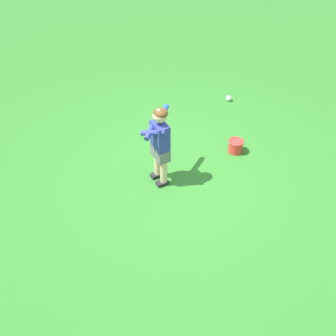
{
  "coord_description": "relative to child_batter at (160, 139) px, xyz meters",
  "views": [
    {
      "loc": [
        1.31,
        3.58,
        3.41
      ],
      "look_at": [
        0.23,
        0.32,
        0.45
      ],
      "focal_mm": 41.29,
      "sensor_mm": 36.0,
      "label": 1
    }
  ],
  "objects": [
    {
      "name": "play_ball_far_right",
      "position": [
        -1.69,
        -1.53,
        -0.6
      ],
      "size": [
        0.1,
        0.1,
        0.1
      ],
      "primitive_type": "sphere",
      "color": "white",
      "rests_on": "ground"
    },
    {
      "name": "ground_plane",
      "position": [
        -0.23,
        -0.01,
        -0.65
      ],
      "size": [
        40.0,
        40.0,
        0.0
      ],
      "primitive_type": "plane",
      "color": "#2D7528"
    },
    {
      "name": "child_batter",
      "position": [
        0.0,
        0.0,
        0.0
      ],
      "size": [
        0.47,
        0.55,
        1.08
      ],
      "color": "#232328",
      "rests_on": "ground"
    },
    {
      "name": "toy_bucket",
      "position": [
        -1.19,
        -0.23,
        -0.55
      ],
      "size": [
        0.22,
        0.22,
        0.19
      ],
      "color": "red",
      "rests_on": "ground"
    }
  ]
}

